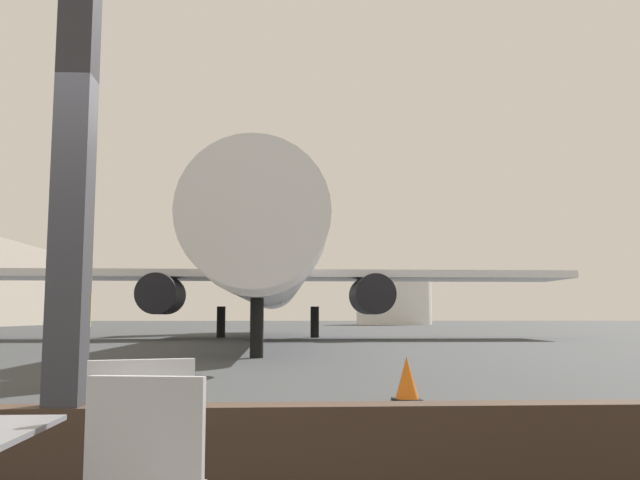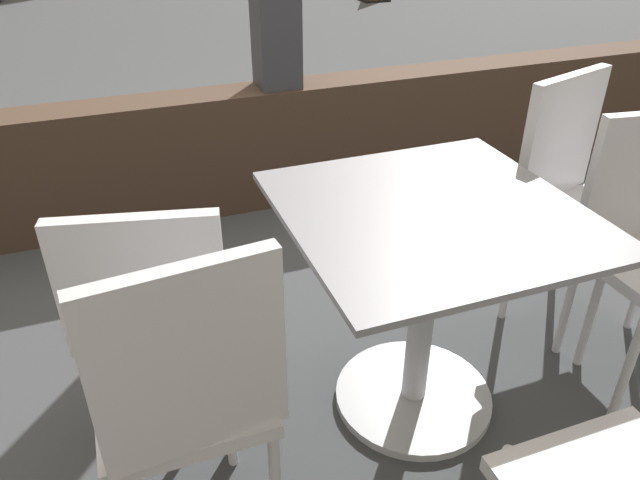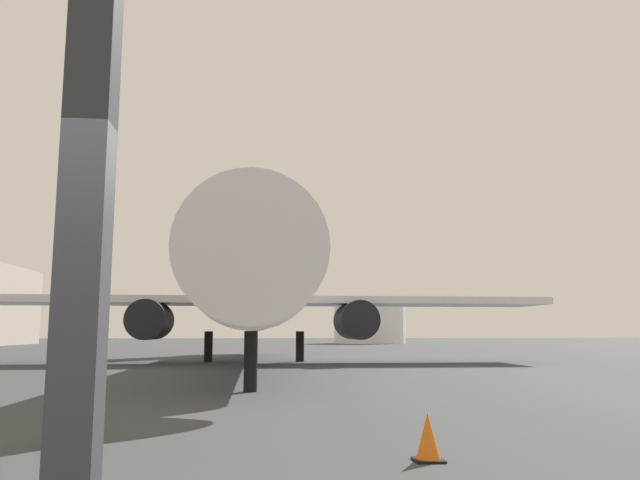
% 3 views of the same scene
% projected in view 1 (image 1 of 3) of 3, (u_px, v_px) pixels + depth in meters
% --- Properties ---
extents(ground_plane, '(220.00, 220.00, 0.00)m').
position_uv_depth(ground_plane, '(261.00, 333.00, 43.39)').
color(ground_plane, '#383A3D').
extents(window_frame, '(7.44, 0.24, 3.91)m').
position_uv_depth(window_frame, '(70.00, 263.00, 3.86)').
color(window_frame, '#38281E').
rests_on(window_frame, ground).
extents(cafe_chair_window_left, '(0.48, 0.48, 0.95)m').
position_uv_depth(cafe_chair_window_left, '(142.00, 468.00, 2.47)').
color(cafe_chair_window_left, '#B2B2B7').
rests_on(cafe_chair_window_left, ground).
extents(airplane, '(30.07, 33.93, 10.27)m').
position_uv_depth(airplane, '(267.00, 266.00, 31.66)').
color(airplane, silver).
rests_on(airplane, ground).
extents(ground_crew_worker, '(0.46, 0.40, 1.74)m').
position_uv_depth(ground_crew_worker, '(72.00, 330.00, 10.36)').
color(ground_crew_worker, black).
rests_on(ground_crew_worker, ground).
extents(traffic_cone, '(0.36, 0.36, 0.58)m').
position_uv_depth(traffic_cone, '(407.00, 380.00, 8.93)').
color(traffic_cone, orange).
rests_on(traffic_cone, ground).
extents(fuel_storage_tank, '(9.58, 9.58, 5.69)m').
position_uv_depth(fuel_storage_tank, '(394.00, 302.00, 86.62)').
color(fuel_storage_tank, white).
rests_on(fuel_storage_tank, ground).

